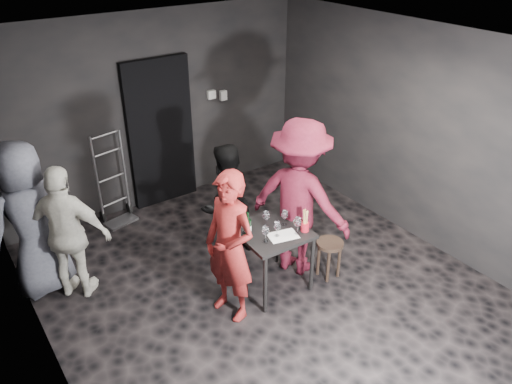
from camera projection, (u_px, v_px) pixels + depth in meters
floor at (262, 284)px, 5.74m from camera, size 4.50×5.00×0.02m
ceiling at (264, 46)px, 4.43m from camera, size 4.50×5.00×0.02m
wall_back at (157, 112)px, 6.87m from camera, size 4.50×0.04×2.70m
wall_front at (484, 323)px, 3.29m from camera, size 4.50×0.04×2.70m
wall_left at (33, 256)px, 3.95m from camera, size 0.04×5.00×2.70m
wall_right at (409, 132)px, 6.22m from camera, size 0.04×5.00×2.70m
doorway at (161, 133)px, 6.97m from camera, size 0.95×0.10×2.10m
wallbox_upper at (211, 95)px, 7.22m from camera, size 0.12×0.06×0.12m
wallbox_lower at (223, 95)px, 7.34m from camera, size 0.10×0.06×0.14m
hand_truck at (117, 205)px, 6.85m from camera, size 0.43×0.35×1.28m
tasting_table at (272, 237)px, 5.42m from camera, size 0.72×0.72×0.75m
stool at (330, 250)px, 5.71m from camera, size 0.31×0.31×0.47m
server_red at (230, 241)px, 4.92m from camera, size 0.58×0.75×1.81m
woman_black at (225, 204)px, 5.91m from camera, size 0.78×0.55×1.44m
man_maroon at (301, 180)px, 5.47m from camera, size 1.24×1.67×2.34m
bystander_cream at (68, 231)px, 5.23m from camera, size 1.01×0.97×1.62m
bystander_grey at (27, 207)px, 5.20m from camera, size 1.15×0.87×2.10m
tasting_mat at (283, 236)px, 5.27m from camera, size 0.35×0.27×0.00m
wine_glass_a at (266, 234)px, 5.12m from camera, size 0.09×0.09×0.20m
wine_glass_b at (245, 225)px, 5.27m from camera, size 0.09×0.09×0.19m
wine_glass_c at (266, 219)px, 5.37m from camera, size 0.09×0.09×0.21m
wine_glass_d at (277, 228)px, 5.22m from camera, size 0.09×0.09×0.19m
wine_glass_e at (298, 225)px, 5.25m from camera, size 0.08×0.08×0.21m
wine_glass_f at (285, 217)px, 5.41m from camera, size 0.10×0.10×0.19m
wine_bottle at (248, 228)px, 5.18m from camera, size 0.08×0.08×0.31m
breadstick_cup at (305, 221)px, 5.29m from camera, size 0.09×0.09×0.28m
reserved_card at (295, 219)px, 5.48m from camera, size 0.10×0.13×0.09m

